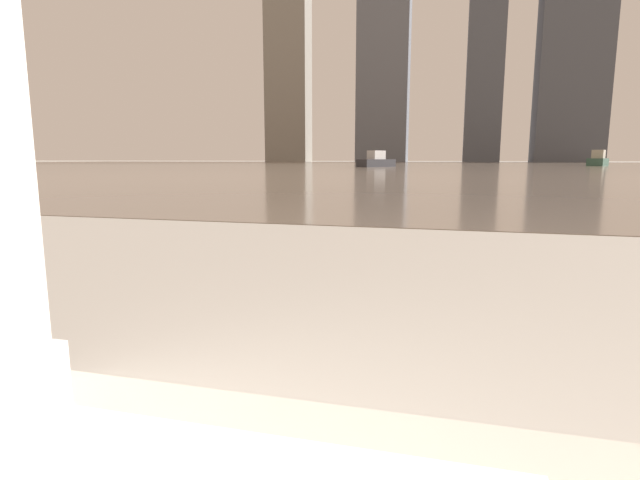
{
  "coord_description": "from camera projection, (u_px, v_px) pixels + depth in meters",
  "views": [
    {
      "loc": [
        0.6,
        0.26,
        0.94
      ],
      "look_at": [
        -0.04,
        2.66,
        0.54
      ],
      "focal_mm": 28.0,
      "sensor_mm": 36.0,
      "label": 1
    }
  ],
  "objects": [
    {
      "name": "harbor_water",
      "position": [
        449.0,
        166.0,
        59.16
      ],
      "size": [
        180.0,
        110.0,
        0.01
      ],
      "color": "gray",
      "rests_on": "ground_plane"
    },
    {
      "name": "skyline_tower_1",
      "position": [
        385.0,
        18.0,
        111.4
      ],
      "size": [
        11.44,
        7.24,
        63.7
      ],
      "color": "slate",
      "rests_on": "ground_plane"
    },
    {
      "name": "harbor_boat_1",
      "position": [
        598.0,
        160.0,
        59.33
      ],
      "size": [
        3.44,
        5.27,
        1.87
      ],
      "color": "#335647",
      "rests_on": "harbor_water"
    },
    {
      "name": "harbor_boat_2",
      "position": [
        376.0,
        161.0,
        51.98
      ],
      "size": [
        3.76,
        4.6,
        1.68
      ],
      "color": "#2D2D33",
      "rests_on": "harbor_water"
    }
  ]
}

